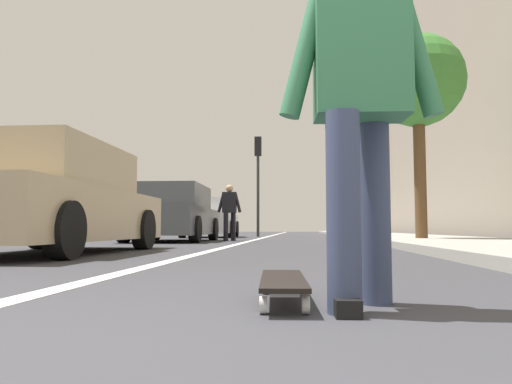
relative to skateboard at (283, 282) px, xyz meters
name	(u,v)px	position (x,y,z in m)	size (l,w,h in m)	color
ground_plane	(290,244)	(8.65, 0.16, -0.09)	(80.00, 80.00, 0.00)	#38383D
lane_stripe_white	(269,236)	(18.65, 1.28, -0.09)	(52.00, 0.16, 0.01)	silver
sidewalk_curb	(385,236)	(16.65, -3.26, -0.03)	(52.00, 3.20, 0.12)	#9E9B93
building_facade	(428,91)	(20.65, -5.99, 6.61)	(40.00, 1.20, 13.40)	gray
skateboard	(283,282)	(0.00, 0.00, 0.00)	(0.85, 0.25, 0.11)	white
skater_person	(360,92)	(-0.15, -0.35, 0.84)	(0.47, 0.72, 1.64)	#384260
parked_car_near	(50,201)	(4.15, 3.35, 0.62)	(4.42, 2.00, 1.48)	tan
parked_car_mid	(173,214)	(10.53, 3.31, 0.62)	(4.45, 2.03, 1.48)	#4C5156
parked_car_far	(211,219)	(16.55, 3.40, 0.62)	(4.08, 2.08, 1.48)	silver
traffic_light	(258,167)	(18.05, 1.68, 2.80)	(0.33, 0.28, 4.18)	#2D2D2D
street_tree_mid	(418,83)	(9.35, -2.86, 3.68)	(2.18, 2.18, 4.91)	brown
pedestrian_distant	(230,209)	(11.15, 1.87, 0.79)	(0.44, 0.68, 1.55)	black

